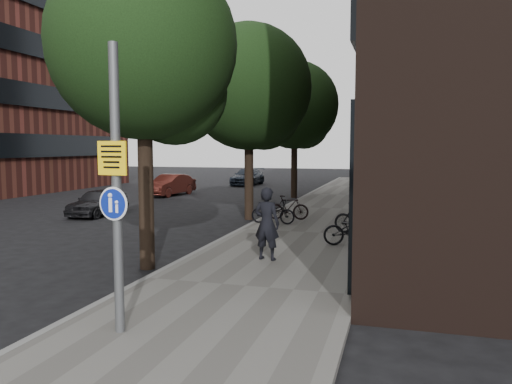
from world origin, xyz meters
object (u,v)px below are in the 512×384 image
(signpost, at_px, (117,189))
(parked_car_near, at_px, (98,202))
(pedestrian, at_px, (267,223))
(parked_bike_facade_near, at_px, (354,229))

(signpost, relative_size, parked_car_near, 1.29)
(pedestrian, relative_size, parked_car_near, 0.54)
(parked_bike_facade_near, height_order, parked_car_near, parked_car_near)
(parked_bike_facade_near, xyz_separation_m, parked_car_near, (-11.18, 4.15, -0.00))
(parked_car_near, bearing_deg, signpost, -56.86)
(pedestrian, bearing_deg, parked_bike_facade_near, -119.04)
(parked_car_near, bearing_deg, parked_bike_facade_near, -22.04)
(pedestrian, bearing_deg, signpost, 89.21)
(pedestrian, xyz_separation_m, parked_car_near, (-9.24, 6.62, -0.46))
(signpost, height_order, pedestrian, signpost)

